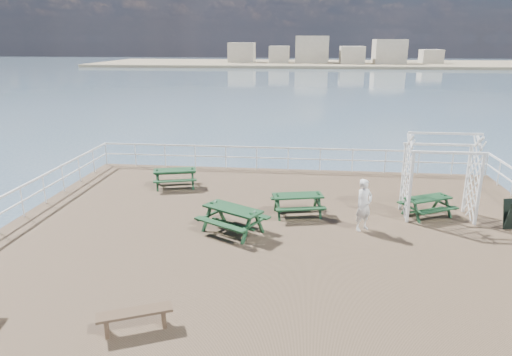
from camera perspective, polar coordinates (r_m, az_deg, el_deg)
The scene contains 10 objects.
ground at distance 15.05m, azimuth 2.90°, elevation -6.69°, with size 18.00×14.00×0.30m, color brown.
sea_backdrop at distance 148.43m, azimuth 11.15°, elevation 14.22°, with size 300.00×300.00×9.20m.
railing at distance 17.10m, azimuth 3.23°, elevation -0.09°, with size 17.77×13.76×1.10m.
picnic_table_a at distance 19.11m, azimuth -10.09°, elevation 0.46°, with size 2.02×1.79×0.83m.
picnic_table_b at distance 15.89m, azimuth 5.23°, elevation -2.78°, with size 1.98×1.73×0.83m.
picnic_table_c at distance 16.80m, azimuth 20.66°, elevation -2.87°, with size 2.00×1.86×0.77m.
picnic_table_d at distance 14.42m, azimuth -2.94°, elevation -4.57°, with size 2.41×2.27×0.93m.
flat_bench_near at distance 10.29m, azimuth -14.89°, elevation -16.30°, with size 1.57×0.97×0.45m.
trellis_arbor at distance 16.61m, azimuth 22.00°, elevation -0.27°, with size 2.38×1.28×2.95m.
person at distance 14.88m, azimuth 13.33°, elevation -3.30°, with size 0.62×0.40×1.69m, color white.
Camera 1 is at (0.75, -13.76, 5.89)m, focal length 32.00 mm.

